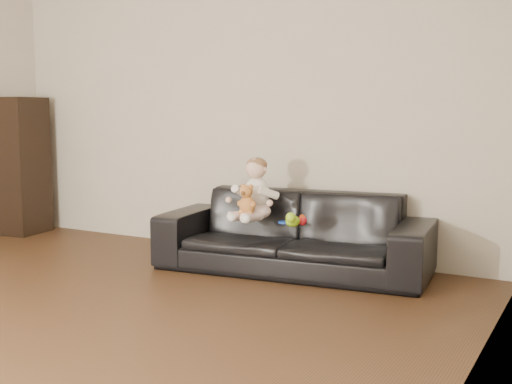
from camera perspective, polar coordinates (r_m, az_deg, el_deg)
The scene contains 10 objects.
wall_back at distance 5.88m, azimuth -2.15°, elevation 7.47°, with size 5.00×5.00×0.00m, color beige.
wall_right at distance 2.35m, azimuth 15.90°, elevation 7.59°, with size 5.50×5.50×0.00m, color beige.
sofa at distance 5.12m, azimuth 3.34°, elevation -3.61°, with size 2.14×0.84×0.63m, color black.
cabinet at distance 7.10m, azimuth -20.03°, elevation 2.20°, with size 0.35×0.49×1.41m, color black.
shelf_item at distance 7.06m, azimuth -20.03°, elevation 4.76°, with size 0.18×0.25×0.28m, color silver.
baby at distance 5.10m, azimuth -0.08°, elevation -0.03°, with size 0.38×0.45×0.50m.
teddy_bear at distance 4.97m, azimuth -0.82°, elevation -0.73°, with size 0.16×0.16×0.24m.
toy_green at distance 4.80m, azimuth 3.28°, elevation -2.60°, with size 0.11×0.13×0.09m, color #97D418.
toy_rattle at distance 4.87m, azimuth 4.13°, elevation -2.57°, with size 0.07×0.07×0.07m, color red.
toy_blue_disc at distance 4.96m, azimuth 2.55°, elevation -2.71°, with size 0.10×0.10×0.01m, color blue.
Camera 1 is at (3.04, -2.29, 1.27)m, focal length 45.00 mm.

